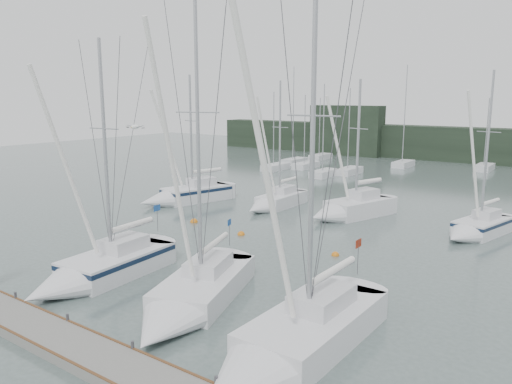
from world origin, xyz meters
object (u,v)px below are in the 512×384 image
sailboat_near_right (285,349)px  sailboat_near_center (187,302)px  sailboat_mid_a (182,196)px  buoy_b (335,255)px  sailboat_near_left (94,272)px  sailboat_mid_b (273,203)px  sailboat_mid_c (346,210)px  sailboat_mid_d (474,229)px  buoy_c (194,222)px  buoy_a (241,235)px

sailboat_near_right → sailboat_near_center: bearing=170.4°
sailboat_mid_a → buoy_b: 19.08m
buoy_b → sailboat_near_left: bearing=-125.5°
sailboat_near_left → sailboat_mid_b: bearing=91.8°
sailboat_mid_c → sailboat_mid_d: 9.53m
sailboat_near_center → buoy_c: sailboat_near_center is taller
sailboat_near_left → buoy_b: 13.99m
buoy_a → sailboat_near_left: bearing=-93.4°
sailboat_mid_b → buoy_b: sailboat_mid_b is taller
buoy_a → buoy_c: size_ratio=0.90×
sailboat_near_center → sailboat_mid_c: 20.41m
buoy_a → buoy_b: size_ratio=1.09×
sailboat_mid_b → sailboat_mid_c: 6.62m
sailboat_mid_d → buoy_a: bearing=-132.4°
sailboat_mid_c → sailboat_near_center: bearing=-65.7°
sailboat_near_center → buoy_b: bearing=62.8°
sailboat_near_right → sailboat_near_left: bearing=176.4°
sailboat_near_right → sailboat_mid_c: (-7.77, 21.40, 0.05)m
sailboat_mid_b → sailboat_mid_d: bearing=2.6°
sailboat_near_right → sailboat_mid_d: (1.76, 21.54, -0.03)m
sailboat_near_center → sailboat_mid_d: sailboat_near_center is taller
sailboat_mid_c → buoy_c: (-8.92, -8.02, -0.63)m
sailboat_mid_a → sailboat_near_right: bearing=-23.8°
sailboat_mid_d → sailboat_near_center: bearing=-96.3°
sailboat_near_right → sailboat_mid_a: (-22.36, 18.03, 0.08)m
sailboat_near_center → buoy_a: sailboat_near_center is taller
sailboat_near_center → sailboat_mid_a: 23.68m
sailboat_mid_d → buoy_b: sailboat_mid_d is taller
sailboat_mid_a → buoy_a: bearing=-11.4°
sailboat_near_left → sailboat_near_center: sailboat_near_center is taller
sailboat_mid_c → sailboat_mid_d: (9.53, 0.14, -0.09)m
sailboat_near_left → sailboat_near_right: size_ratio=0.89×
sailboat_mid_d → sailboat_mid_a: bearing=-157.7°
sailboat_near_center → buoy_a: size_ratio=28.59×
sailboat_mid_c → buoy_b: size_ratio=24.19×
sailboat_mid_c → buoy_a: sailboat_mid_c is taller
sailboat_mid_d → sailboat_mid_b: bearing=-163.4°
sailboat_mid_a → sailboat_mid_c: size_ratio=1.05×
buoy_b → buoy_c: bearing=175.3°
sailboat_near_right → buoy_a: 17.18m
buoy_c → sailboat_mid_a: bearing=140.7°
sailboat_near_center → buoy_b: size_ratio=31.21×
sailboat_near_left → buoy_c: 13.18m
sailboat_mid_b → buoy_c: sailboat_mid_b is taller
sailboat_mid_c → sailboat_mid_d: bearing=19.7°
sailboat_mid_b → buoy_a: (2.76, -8.14, -0.52)m
sailboat_near_center → sailboat_mid_c: bearing=76.7°
sailboat_near_right → sailboat_mid_d: size_ratio=1.25×
sailboat_mid_d → sailboat_mid_c: bearing=-165.1°
sailboat_mid_d → buoy_c: bearing=-142.1°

